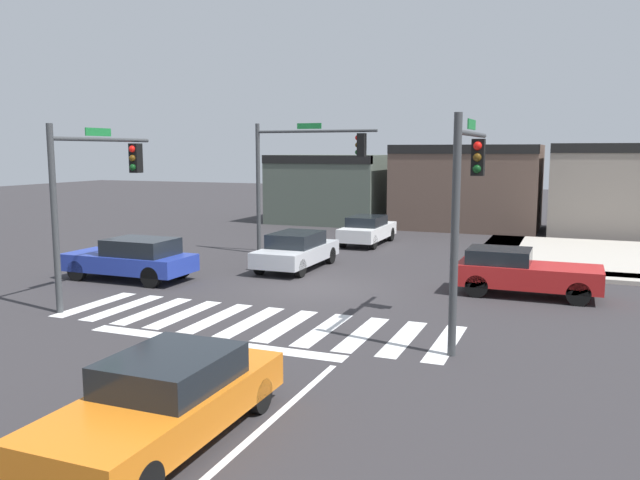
{
  "coord_description": "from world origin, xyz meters",
  "views": [
    {
      "loc": [
        7.9,
        -19.28,
        4.55
      ],
      "look_at": [
        -0.57,
        1.91,
        1.34
      ],
      "focal_mm": 35.94,
      "sensor_mm": 36.0,
      "label": 1
    }
  ],
  "objects": [
    {
      "name": "ground_plane",
      "position": [
        0.0,
        0.0,
        0.0
      ],
      "size": [
        120.0,
        120.0,
        0.0
      ],
      "primitive_type": "plane",
      "color": "#302D30"
    },
    {
      "name": "traffic_signal_southeast",
      "position": [
        5.5,
        -3.9,
        3.68
      ],
      "size": [
        0.32,
        4.25,
        5.35
      ],
      "rotation": [
        0.0,
        0.0,
        1.57
      ],
      "color": "#383A3D",
      "rests_on": "ground_plane"
    },
    {
      "name": "storefront_row",
      "position": [
        2.89,
        18.68,
        2.38
      ],
      "size": [
        24.82,
        5.91,
        4.9
      ],
      "color": "#4C564C",
      "rests_on": "ground_plane"
    },
    {
      "name": "traffic_signal_northwest",
      "position": [
        -2.97,
        5.86,
        4.01
      ],
      "size": [
        5.51,
        0.32,
        5.69
      ],
      "color": "#383A3D",
      "rests_on": "ground_plane"
    },
    {
      "name": "bike_detector_marking",
      "position": [
        1.54,
        -9.38,
        0.0
      ],
      "size": [
        1.17,
        1.17,
        0.01
      ],
      "color": "yellow",
      "rests_on": "ground_plane"
    },
    {
      "name": "curb_corner_northeast",
      "position": [
        8.49,
        9.42,
        0.07
      ],
      "size": [
        10.0,
        10.6,
        0.15
      ],
      "color": "#B2AA9E",
      "rests_on": "ground_plane"
    },
    {
      "name": "car_orange",
      "position": [
        2.11,
        -11.31,
        0.69
      ],
      "size": [
        1.88,
        4.75,
        1.37
      ],
      "rotation": [
        0.0,
        0.0,
        1.57
      ],
      "color": "orange",
      "rests_on": "ground_plane"
    },
    {
      "name": "car_white",
      "position": [
        -1.41,
        10.25,
        0.72
      ],
      "size": [
        1.71,
        4.4,
        1.39
      ],
      "rotation": [
        0.0,
        0.0,
        -1.57
      ],
      "color": "white",
      "rests_on": "ground_plane"
    },
    {
      "name": "traffic_signal_southwest",
      "position": [
        -5.48,
        -3.98,
        3.64
      ],
      "size": [
        0.32,
        4.37,
        5.28
      ],
      "rotation": [
        0.0,
        0.0,
        1.57
      ],
      "color": "#383A3D",
      "rests_on": "ground_plane"
    },
    {
      "name": "car_silver",
      "position": [
        -1.99,
        3.04,
        0.73
      ],
      "size": [
        1.85,
        4.51,
        1.42
      ],
      "rotation": [
        0.0,
        0.0,
        -1.57
      ],
      "color": "#B7BABF",
      "rests_on": "ground_plane"
    },
    {
      "name": "car_blue",
      "position": [
        -6.5,
        -1.08,
        0.77
      ],
      "size": [
        4.59,
        1.94,
        1.49
      ],
      "rotation": [
        0.0,
        0.0,
        3.14
      ],
      "color": "#23389E",
      "rests_on": "ground_plane"
    },
    {
      "name": "crosswalk_near",
      "position": [
        0.0,
        -4.5,
        0.0
      ],
      "size": [
        10.95,
        3.2,
        0.01
      ],
      "color": "silver",
      "rests_on": "ground_plane"
    },
    {
      "name": "lane_markings",
      "position": [
        1.06,
        -12.74,
        0.0
      ],
      "size": [
        6.8,
        24.25,
        0.01
      ],
      "color": "white",
      "rests_on": "ground_plane"
    },
    {
      "name": "car_red",
      "position": [
        6.49,
        1.47,
        0.75
      ],
      "size": [
        4.33,
        1.83,
        1.46
      ],
      "color": "red",
      "rests_on": "ground_plane"
    }
  ]
}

